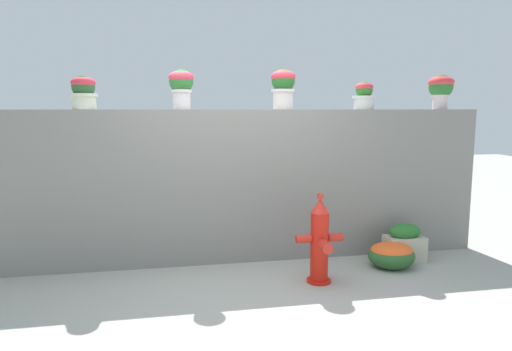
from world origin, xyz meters
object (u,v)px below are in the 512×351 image
at_px(planter_box, 404,243).
at_px(potted_plant_3, 283,85).
at_px(potted_plant_4, 364,95).
at_px(potted_plant_5, 441,87).
at_px(fire_hydrant, 320,242).
at_px(potted_plant_2, 181,84).
at_px(potted_plant_1, 83,91).
at_px(flower_bush_left, 392,254).

bearing_deg(planter_box, potted_plant_3, 161.47).
relative_size(potted_plant_4, potted_plant_5, 0.77).
distance_m(potted_plant_4, fire_hydrant, 1.95).
distance_m(potted_plant_2, potted_plant_3, 1.16).
bearing_deg(potted_plant_1, fire_hydrant, -20.52).
height_order(potted_plant_3, fire_hydrant, potted_plant_3).
bearing_deg(potted_plant_1, potted_plant_4, 0.87).
xyz_separation_m(potted_plant_4, planter_box, (0.36, -0.46, -1.72)).
relative_size(potted_plant_5, fire_hydrant, 0.46).
distance_m(fire_hydrant, planter_box, 1.30).
distance_m(potted_plant_2, potted_plant_4, 2.16).
relative_size(potted_plant_1, potted_plant_3, 0.78).
height_order(potted_plant_1, fire_hydrant, potted_plant_1).
bearing_deg(potted_plant_3, potted_plant_2, -178.96).
relative_size(potted_plant_4, flower_bush_left, 0.63).
bearing_deg(planter_box, potted_plant_1, 173.31).
height_order(potted_plant_1, potted_plant_2, potted_plant_2).
relative_size(potted_plant_2, potted_plant_4, 1.32).
bearing_deg(potted_plant_5, flower_bush_left, -144.25).
height_order(potted_plant_2, potted_plant_3, potted_plant_3).
bearing_deg(potted_plant_1, potted_plant_5, 0.87).
distance_m(potted_plant_1, potted_plant_2, 1.02).
xyz_separation_m(potted_plant_2, potted_plant_4, (2.15, 0.03, -0.10)).
bearing_deg(flower_bush_left, planter_box, 35.19).
bearing_deg(fire_hydrant, potted_plant_4, 47.88).
bearing_deg(potted_plant_1, flower_bush_left, -10.18).
bearing_deg(flower_bush_left, potted_plant_2, 164.95).
relative_size(potted_plant_3, flower_bush_left, 0.88).
relative_size(potted_plant_2, flower_bush_left, 0.83).
distance_m(potted_plant_1, potted_plant_4, 3.18).
bearing_deg(potted_plant_2, potted_plant_5, 0.81).
distance_m(potted_plant_2, planter_box, 3.13).
bearing_deg(flower_bush_left, potted_plant_3, 150.34).
height_order(potted_plant_5, fire_hydrant, potted_plant_5).
xyz_separation_m(potted_plant_3, fire_hydrant, (0.16, -0.92, -1.61)).
distance_m(potted_plant_5, flower_bush_left, 2.18).
relative_size(potted_plant_1, planter_box, 0.80).
distance_m(fire_hydrant, flower_bush_left, 1.02).
distance_m(potted_plant_3, potted_plant_4, 1.00).
xyz_separation_m(fire_hydrant, planter_box, (1.19, 0.46, -0.21)).
bearing_deg(potted_plant_3, planter_box, -18.53).
height_order(potted_plant_1, potted_plant_4, potted_plant_1).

